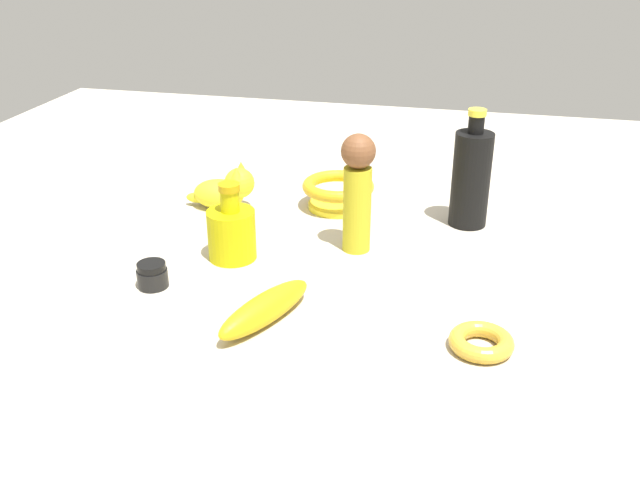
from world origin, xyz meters
TOP-DOWN VIEW (x-y plane):
  - ground at (0.00, 0.00)m, footprint 2.00×2.00m
  - bowl at (-0.24, -0.02)m, footprint 0.13×0.13m
  - bottle_short at (-0.00, -0.14)m, footprint 0.08×0.08m
  - banana at (0.17, -0.04)m, footprint 0.18×0.11m
  - bottle_tall at (-0.22, 0.22)m, footprint 0.07×0.07m
  - nail_polish_jar at (0.12, -0.23)m, footprint 0.05×0.05m
  - person_figure_adult at (-0.08, 0.04)m, footprint 0.06×0.06m
  - bangle at (0.17, 0.25)m, footprint 0.08×0.08m
  - cat_figurine at (-0.19, -0.23)m, footprint 0.07×0.13m

SIDE VIEW (x-z plane):
  - ground at x=0.00m, z-range 0.00..0.00m
  - bangle at x=0.17m, z-range 0.00..0.02m
  - nail_polish_jar at x=0.12m, z-range 0.00..0.04m
  - banana at x=0.17m, z-range 0.00..0.04m
  - bowl at x=-0.24m, z-range 0.01..0.06m
  - cat_figurine at x=-0.19m, z-range -0.01..0.08m
  - bottle_short at x=0.00m, z-range -0.02..0.11m
  - bottle_tall at x=-0.22m, z-range -0.02..0.19m
  - person_figure_adult at x=-0.08m, z-range 0.01..0.21m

